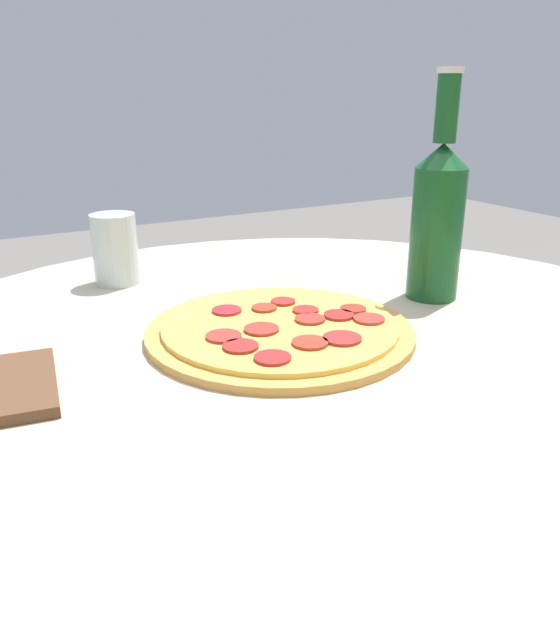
% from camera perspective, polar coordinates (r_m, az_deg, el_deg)
% --- Properties ---
extents(table, '(1.10, 1.10, 0.69)m').
position_cam_1_polar(table, '(0.79, 2.94, -12.41)').
color(table, '#B2A893').
rests_on(table, ground_plane).
extents(pizza, '(0.32, 0.32, 0.02)m').
position_cam_1_polar(pizza, '(0.75, 0.05, -0.88)').
color(pizza, '#C68E47').
rests_on(pizza, table).
extents(beer_bottle, '(0.07, 0.07, 0.30)m').
position_cam_1_polar(beer_bottle, '(0.89, 14.22, 9.30)').
color(beer_bottle, '#144C23').
rests_on(beer_bottle, table).
extents(drinking_glass, '(0.07, 0.07, 0.11)m').
position_cam_1_polar(drinking_glass, '(0.97, -14.84, 6.28)').
color(drinking_glass, silver).
rests_on(drinking_glass, table).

